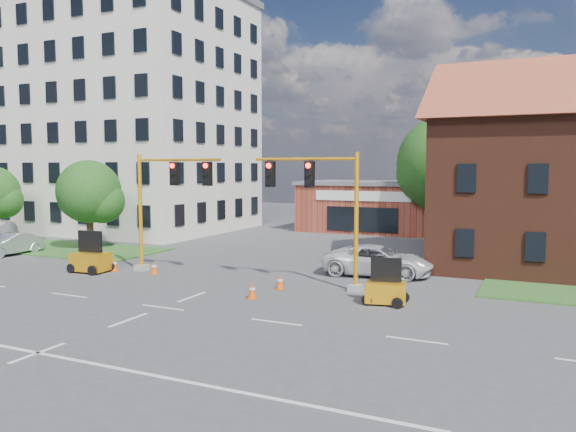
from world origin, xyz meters
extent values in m
plane|color=#414144|center=(0.00, 0.00, 0.00)|extent=(120.00, 120.00, 0.00)
cube|color=#275720|center=(-20.00, 10.00, 0.04)|extent=(22.00, 6.00, 0.08)
cube|color=silver|center=(-20.00, 22.00, 10.00)|extent=(18.00, 15.00, 20.00)
cube|color=maroon|center=(0.00, 30.00, 2.00)|extent=(12.00, 8.00, 4.00)
cube|color=#545457|center=(0.00, 30.00, 4.15)|extent=(12.40, 8.40, 0.30)
cube|color=silver|center=(0.00, 25.95, 3.20)|extent=(8.00, 0.10, 0.80)
cube|color=black|center=(0.00, 25.95, 1.30)|extent=(6.00, 0.10, 2.00)
cylinder|color=#372514|center=(6.50, 27.00, 2.04)|extent=(0.44, 0.44, 4.07)
sphere|color=#1E4715|center=(6.50, 27.00, 5.74)|extent=(7.77, 7.77, 7.77)
sphere|color=#1E4715|center=(8.05, 27.30, 4.81)|extent=(5.44, 5.44, 5.44)
cylinder|color=#372514|center=(-14.00, 10.50, 1.39)|extent=(0.44, 0.44, 2.77)
sphere|color=#1E4715|center=(-14.00, 10.50, 3.90)|extent=(4.19, 4.19, 4.19)
sphere|color=#1E4715|center=(-13.16, 10.80, 3.27)|extent=(2.93, 2.93, 2.93)
sphere|color=#1E4715|center=(-23.22, 11.30, 3.06)|extent=(2.74, 2.74, 2.74)
cube|color=gray|center=(-6.00, 6.00, 0.15)|extent=(0.60, 0.60, 0.30)
cylinder|color=#FFA715|center=(-6.00, 6.00, 3.10)|extent=(0.20, 0.20, 6.20)
cylinder|color=#FFA715|center=(-3.50, 6.00, 5.90)|extent=(5.00, 0.14, 0.14)
cube|color=black|center=(-3.75, 6.00, 5.20)|extent=(0.40, 0.32, 1.20)
cube|color=black|center=(-1.75, 6.00, 5.20)|extent=(0.40, 0.32, 1.20)
sphere|color=#FF0C07|center=(-3.75, 5.82, 5.60)|extent=(0.24, 0.24, 0.24)
cube|color=gray|center=(6.00, 6.00, 0.15)|extent=(0.60, 0.60, 0.30)
cylinder|color=#FFA715|center=(6.00, 6.00, 3.10)|extent=(0.20, 0.20, 6.20)
cylinder|color=#FFA715|center=(3.50, 6.00, 5.90)|extent=(5.00, 0.14, 0.14)
cube|color=black|center=(3.75, 6.00, 5.20)|extent=(0.40, 0.32, 1.20)
cube|color=black|center=(1.75, 6.00, 5.20)|extent=(0.40, 0.32, 1.20)
sphere|color=#FF0C07|center=(3.75, 5.82, 5.60)|extent=(0.24, 0.24, 0.24)
cube|color=#FFA715|center=(-8.10, 4.47, 0.56)|extent=(1.97, 1.42, 0.92)
cube|color=black|center=(-8.10, 4.47, 1.64)|extent=(1.44, 0.27, 1.13)
cube|color=#FFA715|center=(7.83, 4.28, 0.48)|extent=(1.76, 1.34, 0.79)
cube|color=black|center=(7.83, 4.28, 1.41)|extent=(1.23, 0.34, 0.97)
cube|color=#D5490B|center=(-7.23, 5.28, 0.02)|extent=(0.38, 0.38, 0.04)
cone|color=#D5490B|center=(-7.23, 5.28, 0.35)|extent=(0.40, 0.40, 0.70)
cylinder|color=silver|center=(-7.23, 5.28, 0.42)|extent=(0.27, 0.27, 0.09)
cube|color=#D5490B|center=(-4.74, 5.45, 0.02)|extent=(0.38, 0.38, 0.04)
cone|color=#D5490B|center=(-4.74, 5.45, 0.35)|extent=(0.40, 0.40, 0.70)
cylinder|color=silver|center=(-4.74, 5.45, 0.42)|extent=(0.27, 0.27, 0.09)
cube|color=#D5490B|center=(2.49, 2.79, 0.02)|extent=(0.38, 0.38, 0.04)
cone|color=#D5490B|center=(2.49, 2.79, 0.35)|extent=(0.40, 0.40, 0.70)
cylinder|color=silver|center=(2.49, 2.79, 0.42)|extent=(0.27, 0.27, 0.09)
cube|color=#D5490B|center=(2.77, 4.93, 0.02)|extent=(0.38, 0.38, 0.04)
cone|color=#D5490B|center=(2.77, 4.93, 0.35)|extent=(0.40, 0.40, 0.70)
cylinder|color=silver|center=(2.77, 4.93, 0.42)|extent=(0.27, 0.27, 0.09)
imported|color=silver|center=(5.88, 9.99, 0.77)|extent=(5.75, 3.08, 1.54)
imported|color=#97999E|center=(-16.99, 6.74, 0.68)|extent=(1.61, 4.16, 1.35)
camera|label=1|loc=(13.66, -17.64, 5.54)|focal=35.00mm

